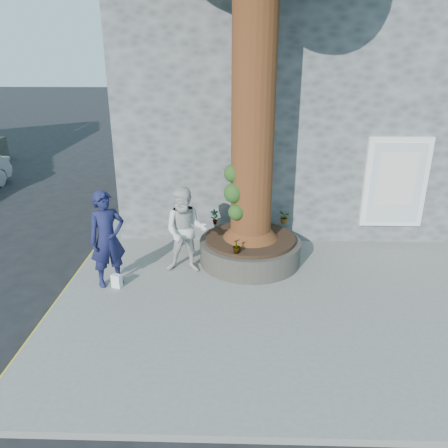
{
  "coord_description": "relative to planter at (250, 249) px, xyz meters",
  "views": [
    {
      "loc": [
        0.46,
        -7.12,
        4.59
      ],
      "look_at": [
        0.22,
        1.43,
        1.25
      ],
      "focal_mm": 35.0,
      "sensor_mm": 36.0,
      "label": 1
    }
  ],
  "objects": [
    {
      "name": "woman",
      "position": [
        -1.4,
        -0.53,
        0.66
      ],
      "size": [
        0.94,
        0.74,
        1.9
      ],
      "primitive_type": "imported",
      "rotation": [
        0.0,
        0.0,
        -0.02
      ],
      "color": "silver",
      "rests_on": "pavement"
    },
    {
      "name": "ground",
      "position": [
        -0.8,
        -2.0,
        -0.41
      ],
      "size": [
        120.0,
        120.0,
        0.0
      ],
      "primitive_type": "plane",
      "color": "black",
      "rests_on": "ground"
    },
    {
      "name": "plant_a",
      "position": [
        -0.85,
        0.77,
        0.5
      ],
      "size": [
        0.23,
        0.19,
        0.38
      ],
      "primitive_type": "imported",
      "rotation": [
        0.0,
        0.0,
        0.32
      ],
      "color": "gray",
      "rests_on": "planter"
    },
    {
      "name": "pavement",
      "position": [
        0.7,
        -1.0,
        -0.35
      ],
      "size": [
        9.0,
        8.0,
        0.12
      ],
      "primitive_type": "cube",
      "color": "slate",
      "rests_on": "ground"
    },
    {
      "name": "plant_d",
      "position": [
        0.85,
        0.85,
        0.48
      ],
      "size": [
        0.3,
        0.33,
        0.34
      ],
      "primitive_type": "imported",
      "rotation": [
        0.0,
        0.0,
        4.83
      ],
      "color": "gray",
      "rests_on": "planter"
    },
    {
      "name": "yellow_line",
      "position": [
        -3.85,
        -1.0,
        -0.41
      ],
      "size": [
        0.1,
        30.0,
        0.01
      ],
      "primitive_type": "cube",
      "color": "yellow",
      "rests_on": "ground"
    },
    {
      "name": "plant_c",
      "position": [
        -0.31,
        -0.85,
        0.46
      ],
      "size": [
        0.25,
        0.25,
        0.31
      ],
      "primitive_type": "imported",
      "rotation": [
        0.0,
        0.0,
        3.84
      ],
      "color": "gray",
      "rests_on": "planter"
    },
    {
      "name": "man",
      "position": [
        -2.91,
        -1.15,
        0.71
      ],
      "size": [
        0.88,
        0.8,
        2.01
      ],
      "primitive_type": "imported",
      "rotation": [
        0.0,
        0.0,
        0.57
      ],
      "color": "#16193E",
      "rests_on": "pavement"
    },
    {
      "name": "stone_shop",
      "position": [
        1.7,
        5.2,
        2.75
      ],
      "size": [
        10.3,
        8.3,
        6.3
      ],
      "color": "#4B4F51",
      "rests_on": "ground"
    },
    {
      "name": "plant_b",
      "position": [
        -0.22,
        0.85,
        0.5
      ],
      "size": [
        0.24,
        0.25,
        0.39
      ],
      "primitive_type": "imported",
      "rotation": [
        0.0,
        0.0,
        1.75
      ],
      "color": "gray",
      "rests_on": "planter"
    },
    {
      "name": "planter",
      "position": [
        0.0,
        0.0,
        0.0
      ],
      "size": [
        2.3,
        2.3,
        0.6
      ],
      "color": "black",
      "rests_on": "pavement"
    },
    {
      "name": "shopping_bag",
      "position": [
        -2.76,
        -1.3,
        -0.15
      ],
      "size": [
        0.23,
        0.18,
        0.28
      ],
      "primitive_type": "cube",
      "rotation": [
        0.0,
        0.0,
        -0.36
      ],
      "color": "white",
      "rests_on": "pavement"
    }
  ]
}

